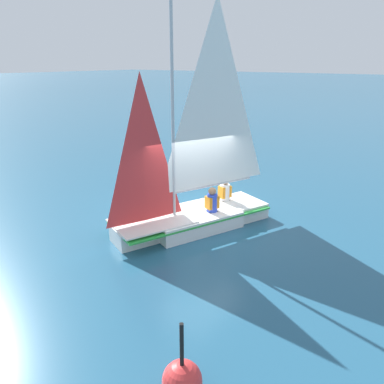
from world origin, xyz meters
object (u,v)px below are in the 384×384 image
buoy_marker (182,380)px  sailor_helm (212,206)px  sailboat_main (194,197)px  sailor_crew (225,195)px

buoy_marker → sailor_helm: bearing=-60.9°
sailor_helm → buoy_marker: buoy_marker is taller
sailor_helm → buoy_marker: size_ratio=0.91×
sailor_helm → buoy_marker: bearing=51.1°
sailboat_main → sailor_helm: sailboat_main is taller
sailor_helm → buoy_marker: 5.74m
sailboat_main → sailor_helm: size_ratio=5.32×
buoy_marker → sailboat_main: bearing=-55.9°
sailboat_main → sailor_helm: 0.58m
sailor_helm → sailor_crew: size_ratio=1.00×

